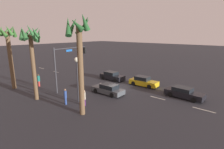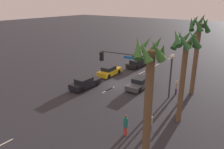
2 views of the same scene
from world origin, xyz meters
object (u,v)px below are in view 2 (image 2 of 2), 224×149
Objects in this scene: pedestrian_0 at (126,125)px; palm_tree_0 at (185,54)px; streetlamp at (171,67)px; car_3 at (137,63)px; palm_tree_1 at (197,40)px; pedestrian_3 at (150,123)px; car_1 at (85,83)px; pedestrian_1 at (176,87)px; pedestrian_2 at (180,94)px; car_0 at (110,71)px; traffic_signal at (133,71)px; car_2 at (139,83)px; palm_tree_2 at (149,80)px.

palm_tree_0 is at bearing 150.60° from pedestrian_0.
car_3 is at bearing -133.22° from streetlamp.
car_3 is 14.14m from palm_tree_1.
pedestrian_3 is at bearing 33.36° from car_3.
car_1 is 0.51× the size of palm_tree_0.
pedestrian_2 reaches higher than pedestrian_1.
pedestrian_0 is (11.84, 10.61, 0.32)m from car_0.
streetlamp is at bearing -179.85° from pedestrian_0.
traffic_signal is 7.52m from pedestrian_1.
pedestrian_3 is at bearing 10.74° from streetlamp.
car_2 is 2.54× the size of pedestrian_1.
pedestrian_2 is at bearing -179.88° from pedestrian_3.
car_1 is 11.96m from pedestrian_2.
palm_tree_2 is at bearing 38.10° from traffic_signal.
pedestrian_0 is at bearing -39.51° from pedestrian_3.
pedestrian_2 is (2.88, 12.03, 0.33)m from car_0.
palm_tree_1 reaches higher than streetlamp.
palm_tree_1 is at bearing 174.55° from pedestrian_2.
pedestrian_3 is at bearing -158.88° from palm_tree_2.
car_3 is 0.52× the size of palm_tree_2.
pedestrian_1 is 0.98× the size of pedestrian_2.
palm_tree_1 is at bearing 171.93° from pedestrian_0.
streetlamp is at bearing -169.26° from pedestrian_3.
streetlamp is at bearing 77.19° from car_0.
car_2 is at bearing -158.25° from traffic_signal.
pedestrian_0 is at bearing 59.83° from car_1.
traffic_signal is (5.63, 2.25, 3.58)m from car_2.
palm_tree_2 is at bearing 31.41° from car_3.
car_2 is 2.47× the size of pedestrian_0.
pedestrian_3 is (9.13, 1.15, -0.12)m from pedestrian_1.
pedestrian_2 is 1.12× the size of pedestrian_3.
palm_tree_2 is (20.13, 12.29, 5.55)m from car_3.
car_0 is 0.84× the size of streetlamp.
car_3 is at bearing 170.21° from car_0.
car_0 reaches higher than car_2.
palm_tree_0 is (-0.40, 4.94, 2.36)m from traffic_signal.
traffic_signal reaches higher than pedestrian_3.
pedestrian_3 is 6.66m from palm_tree_0.
car_2 is at bearing -145.24° from pedestrian_3.
pedestrian_3 reaches higher than car_1.
palm_tree_1 is (-0.34, 12.33, 6.00)m from car_0.
pedestrian_0 reaches higher than car_0.
pedestrian_1 is at bearing -149.21° from pedestrian_2.
palm_tree_1 is (-2.75, 1.75, 2.90)m from streetlamp.
car_2 is 11.08m from pedestrian_0.
car_3 is at bearing -118.70° from palm_tree_1.
pedestrian_0 is at bearing 0.15° from streetlamp.
palm_tree_0 is at bearing 8.25° from palm_tree_1.
palm_tree_2 is at bearing 59.27° from car_1.
pedestrian_1 reaches higher than car_3.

